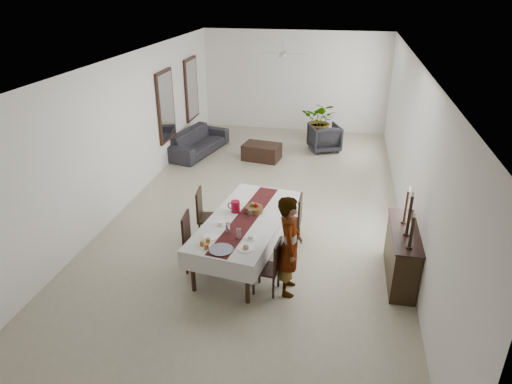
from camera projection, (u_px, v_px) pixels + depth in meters
The scene contains 87 objects.
floor at pixel (261, 208), 10.16m from camera, with size 6.00×12.00×0.00m, color #B3AC8F.
ceiling at pixel (262, 60), 8.81m from camera, with size 6.00×12.00×0.02m, color white.
wall_back at pixel (295, 82), 14.82m from camera, with size 6.00×0.02×3.20m, color white.
wall_front at pixel (141, 345), 4.15m from camera, with size 6.00×0.02×3.20m, color white.
wall_left at pixel (127, 131), 10.01m from camera, with size 0.02×12.00×3.20m, color white.
wall_right at pixel (411, 149), 8.96m from camera, with size 0.02×12.00×3.20m, color white.
dining_table_top at pixel (246, 220), 8.04m from camera, with size 1.06×2.55×0.05m, color black.
table_leg_fl at pixel (193, 271), 7.32m from camera, with size 0.07×0.07×0.74m, color black.
table_leg_fr at pixel (248, 283), 7.04m from camera, with size 0.07×0.07×0.74m, color black.
table_leg_bl at pixel (246, 207), 9.39m from camera, with size 0.07×0.07×0.74m, color black.
table_leg_br at pixel (289, 214), 9.11m from camera, with size 0.07×0.07×0.74m, color black.
tablecloth_top at pixel (246, 218), 8.03m from camera, with size 1.25×2.74×0.01m, color silver.
tablecloth_drape_left at pixel (214, 220), 8.28m from camera, with size 0.01×2.74×0.32m, color silver.
tablecloth_drape_right at pixel (280, 232), 7.91m from camera, with size 0.01×2.74×0.32m, color silver.
tablecloth_drape_near at pixel (215, 268), 6.93m from camera, with size 1.25×0.01×0.32m, color silver.
tablecloth_drape_far at pixel (270, 195), 9.26m from camera, with size 1.25×0.01×0.32m, color white.
table_runner at pixel (246, 218), 8.03m from camera, with size 0.37×2.66×0.00m, color #531718.
red_pitcher at pixel (235, 207), 8.20m from camera, with size 0.16×0.16×0.21m, color maroon.
pitcher_handle at pixel (231, 206), 8.22m from camera, with size 0.13×0.13×0.02m, color maroon.
wine_glass_near at pixel (239, 234), 7.36m from camera, with size 0.07×0.07×0.18m, color white.
wine_glass_mid at pixel (228, 228), 7.52m from camera, with size 0.07×0.07×0.18m, color silver.
wine_glass_far at pixel (250, 213), 8.02m from camera, with size 0.07×0.07×0.18m, color white.
teacup_right at pixel (251, 237), 7.37m from camera, with size 0.10×0.10×0.06m, color silver.
saucer_right at pixel (251, 238), 7.38m from camera, with size 0.16×0.16×0.01m, color white.
teacup_left at pixel (221, 223), 7.79m from camera, with size 0.10×0.10×0.06m, color white.
saucer_left at pixel (221, 225), 7.80m from camera, with size 0.16×0.16×0.01m, color silver.
plate_near_right at pixel (246, 249), 7.10m from camera, with size 0.26×0.26×0.02m, color white.
bread_near_right at pixel (246, 247), 7.09m from camera, with size 0.10×0.10×0.10m, color tan.
plate_near_left at pixel (211, 236), 7.44m from camera, with size 0.26×0.26×0.02m, color white.
plate_far_left at pixel (240, 201), 8.62m from camera, with size 0.26×0.26×0.02m, color white.
serving_tray at pixel (221, 250), 7.07m from camera, with size 0.38×0.38×0.02m, color #424347.
jam_jar_a at pixel (206, 247), 7.10m from camera, with size 0.07×0.07×0.08m, color #934815.
jam_jar_b at pixel (202, 243), 7.18m from camera, with size 0.07×0.07×0.08m, color #8D6014.
jam_jar_c at pixel (208, 241), 7.26m from camera, with size 0.07×0.07×0.08m, color brown.
fruit_basket at pixel (254, 209), 8.22m from camera, with size 0.32×0.32×0.11m, color brown.
fruit_red at pixel (256, 205), 8.19m from camera, with size 0.10×0.10×0.10m, color maroon.
fruit_green at pixel (252, 204), 8.22m from camera, with size 0.09×0.09×0.09m, color olive.
chair_right_near_seat at pixel (266, 269), 7.30m from camera, with size 0.40×0.40×0.05m, color black.
chair_right_near_leg_fl at pixel (273, 288), 7.21m from camera, with size 0.04×0.04×0.40m, color black.
chair_right_near_leg_fr at pixel (278, 276), 7.49m from camera, with size 0.04×0.04×0.40m, color black.
chair_right_near_leg_bl at pixel (254, 284), 7.30m from camera, with size 0.04×0.04×0.40m, color black.
chair_right_near_leg_br at pixel (259, 273), 7.58m from camera, with size 0.04×0.04×0.40m, color black.
chair_right_near_back at pixel (278, 256), 7.14m from camera, with size 0.40×0.04×0.51m, color black.
chair_right_far_seat at pixel (289, 223), 8.63m from camera, with size 0.42×0.42×0.05m, color black.
chair_right_far_leg_fl at pixel (297, 239), 8.54m from camera, with size 0.04×0.04×0.42m, color black.
chair_right_far_leg_fr at pixel (299, 230), 8.85m from camera, with size 0.04×0.04×0.42m, color black.
chair_right_far_leg_bl at pixel (278, 237), 8.61m from camera, with size 0.04×0.04×0.42m, color black.
chair_right_far_leg_br at pixel (281, 228), 8.91m from camera, with size 0.04×0.04×0.42m, color black.
chair_right_far_back at pixel (300, 210), 8.47m from camera, with size 0.42×0.04×0.54m, color black.
chair_left_near_seat at pixel (199, 245), 7.85m from camera, with size 0.45×0.45×0.05m, color black.
chair_left_near_leg_fl at pixel (192, 251), 8.14m from camera, with size 0.04×0.04×0.44m, color black.
chair_left_near_leg_fr at pixel (187, 263), 7.81m from camera, with size 0.04×0.04×0.44m, color black.
chair_left_near_leg_bl at pixel (212, 252), 8.11m from camera, with size 0.04×0.04×0.44m, color black.
chair_left_near_leg_br at pixel (208, 264), 7.78m from camera, with size 0.04×0.04×0.44m, color black.
chair_left_near_back at pixel (186, 229), 7.74m from camera, with size 0.45×0.04×0.57m, color black.
chair_left_far_seat at pixel (210, 218), 8.75m from camera, with size 0.44×0.44×0.05m, color black.
chair_left_far_leg_fl at pixel (203, 224), 9.02m from camera, with size 0.04×0.04×0.44m, color black.
chair_left_far_leg_fr at pixel (200, 234), 8.70m from camera, with size 0.04×0.04×0.44m, color black.
chair_left_far_leg_bl at pixel (221, 225), 9.00m from camera, with size 0.04×0.04×0.44m, color black.
chair_left_far_leg_br at pixel (219, 234), 8.67m from camera, with size 0.04×0.04×0.44m, color black.
chair_left_far_back at pixel (199, 204), 8.63m from camera, with size 0.44×0.04×0.57m, color black.
woman at pixel (289, 246), 7.12m from camera, with size 0.62×0.40×1.69m, color gray.
sideboard_body at pixel (401, 255), 7.60m from camera, with size 0.40×1.50×0.90m, color black.
sideboard_top at pixel (405, 231), 7.40m from camera, with size 0.44×1.56×0.03m, color black.
candlestick_near_base at pixel (409, 247), 6.90m from camera, with size 0.10×0.10×0.03m, color black.
candlestick_near_shaft at pixel (412, 232), 6.78m from camera, with size 0.05×0.05×0.50m, color black.
candlestick_near_candle at pixel (415, 215), 6.66m from camera, with size 0.04×0.04×0.08m, color #ECE6CC.
candlestick_mid_base at pixel (406, 234), 7.25m from camera, with size 0.10×0.10×0.03m, color black.
candlestick_mid_shaft at pixel (409, 215), 7.11m from camera, with size 0.05×0.05×0.65m, color black.
candlestick_mid_candle at pixel (413, 194), 6.95m from camera, with size 0.04×0.04×0.08m, color beige.
candlestick_far_base at pixel (404, 222), 7.61m from camera, with size 0.10×0.10×0.03m, color black.
candlestick_far_shaft at pixel (406, 207), 7.48m from camera, with size 0.05×0.05×0.55m, color black.
candlestick_far_candle at pixel (409, 189), 7.35m from camera, with size 0.04×0.04×0.08m, color beige.
sofa at pixel (198, 141), 13.28m from camera, with size 2.28×0.89×0.67m, color #2D2A2F.
armchair at pixel (324, 138), 13.41m from camera, with size 0.83×0.85×0.78m, color #2B292F.
coffee_table at pixel (262, 152), 12.80m from camera, with size 1.01×0.67×0.45m, color black.
potted_plant at pixel (320, 121), 14.27m from camera, with size 1.10×0.95×1.22m, color #376327.
mirror_frame_near at pixel (166, 106), 11.96m from camera, with size 0.06×1.05×1.85m, color black.
mirror_glass_near at pixel (167, 106), 11.95m from camera, with size 0.01×0.90×1.70m, color silver.
mirror_frame_far at pixel (191, 89), 13.82m from camera, with size 0.06×1.05×1.85m, color black.
mirror_glass_far at pixel (192, 89), 13.82m from camera, with size 0.01×0.90×1.70m, color silver.
fan_rod at pixel (283, 46), 11.52m from camera, with size 0.04×0.04×0.20m, color silver.
fan_hub at pixel (283, 54), 11.60m from camera, with size 0.16×0.16×0.08m, color beige.
fan_blade_n at pixel (285, 52), 11.91m from camera, with size 0.10×0.55×0.01m, color silver.
fan_blade_s at pixel (281, 56), 11.29m from camera, with size 0.10×0.55×0.01m, color silver.
fan_blade_e at pixel (297, 54), 11.54m from camera, with size 0.55×0.10×0.01m, color silver.
fan_blade_w at pixel (269, 53), 11.66m from camera, with size 0.55×0.10×0.01m, color silver.
Camera 1 is at (1.64, -8.91, 4.63)m, focal length 32.00 mm.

